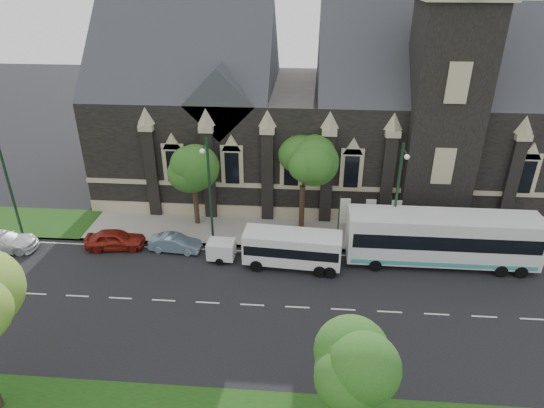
# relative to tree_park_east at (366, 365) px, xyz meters

# --- Properties ---
(ground) EXTENTS (160.00, 160.00, 0.00)m
(ground) POSITION_rel_tree_park_east_xyz_m (-6.18, 9.32, -4.62)
(ground) COLOR black
(ground) RESTS_ON ground
(sidewalk) EXTENTS (80.00, 5.00, 0.15)m
(sidewalk) POSITION_rel_tree_park_east_xyz_m (-6.18, 18.82, -4.54)
(sidewalk) COLOR gray
(sidewalk) RESTS_ON ground
(museum) EXTENTS (40.00, 17.70, 29.90)m
(museum) POSITION_rel_tree_park_east_xyz_m (-1.06, 28.10, 3.55)
(museum) COLOR black
(museum) RESTS_ON ground
(tree_park_east) EXTENTS (3.40, 3.40, 6.28)m
(tree_park_east) POSITION_rel_tree_park_east_xyz_m (0.00, 0.00, 0.00)
(tree_park_east) COLOR black
(tree_park_east) RESTS_ON ground
(tree_walk_right) EXTENTS (4.08, 4.08, 7.80)m
(tree_walk_right) POSITION_rel_tree_park_east_xyz_m (-2.96, 20.04, 1.20)
(tree_walk_right) COLOR black
(tree_walk_right) RESTS_ON ground
(tree_walk_left) EXTENTS (3.91, 3.91, 7.64)m
(tree_walk_left) POSITION_rel_tree_park_east_xyz_m (-11.97, 20.03, 1.12)
(tree_walk_left) COLOR black
(tree_walk_left) RESTS_ON ground
(street_lamp_near) EXTENTS (0.36, 1.88, 9.00)m
(street_lamp_near) POSITION_rel_tree_park_east_xyz_m (3.82, 16.42, 0.49)
(street_lamp_near) COLOR #16331F
(street_lamp_near) RESTS_ON ground
(street_lamp_mid) EXTENTS (0.36, 1.88, 9.00)m
(street_lamp_mid) POSITION_rel_tree_park_east_xyz_m (-10.18, 16.42, 0.49)
(street_lamp_mid) COLOR #16331F
(street_lamp_mid) RESTS_ON ground
(street_lamp_far) EXTENTS (0.36, 1.88, 9.00)m
(street_lamp_far) POSITION_rel_tree_park_east_xyz_m (-26.18, 16.42, 0.49)
(street_lamp_far) COLOR #16331F
(street_lamp_far) RESTS_ON ground
(banner_flag_left) EXTENTS (0.90, 0.10, 4.00)m
(banner_flag_left) POSITION_rel_tree_park_east_xyz_m (0.11, 18.32, -2.24)
(banner_flag_left) COLOR #16331F
(banner_flag_left) RESTS_ON ground
(banner_flag_center) EXTENTS (0.90, 0.10, 4.00)m
(banner_flag_center) POSITION_rel_tree_park_east_xyz_m (2.11, 18.32, -2.24)
(banner_flag_center) COLOR #16331F
(banner_flag_center) RESTS_ON ground
(banner_flag_right) EXTENTS (0.90, 0.10, 4.00)m
(banner_flag_right) POSITION_rel_tree_park_east_xyz_m (4.11, 18.32, -2.24)
(banner_flag_right) COLOR #16331F
(banner_flag_right) RESTS_ON ground
(tour_coach) EXTENTS (13.80, 3.19, 4.02)m
(tour_coach) POSITION_rel_tree_park_east_xyz_m (7.24, 15.37, -2.44)
(tour_coach) COLOR silver
(tour_coach) RESTS_ON ground
(shuttle_bus) EXTENTS (7.29, 2.98, 2.75)m
(shuttle_bus) POSITION_rel_tree_park_east_xyz_m (-3.72, 14.13, -3.02)
(shuttle_bus) COLOR silver
(shuttle_bus) RESTS_ON ground
(box_trailer) EXTENTS (2.96, 1.74, 1.57)m
(box_trailer) POSITION_rel_tree_park_east_xyz_m (-9.12, 14.54, -3.73)
(box_trailer) COLOR silver
(box_trailer) RESTS_ON ground
(sedan) EXTENTS (4.14, 1.73, 1.33)m
(sedan) POSITION_rel_tree_park_east_xyz_m (-12.96, 15.50, -3.95)
(sedan) COLOR #7390A7
(sedan) RESTS_ON ground
(car_far_red) EXTENTS (4.79, 2.40, 1.57)m
(car_far_red) POSITION_rel_tree_park_east_xyz_m (-17.78, 15.52, -3.83)
(car_far_red) COLOR maroon
(car_far_red) RESTS_ON ground
(car_far_white) EXTENTS (5.68, 2.89, 1.58)m
(car_far_white) POSITION_rel_tree_park_east_xyz_m (-26.61, 14.49, -3.83)
(car_far_white) COLOR silver
(car_far_white) RESTS_ON ground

